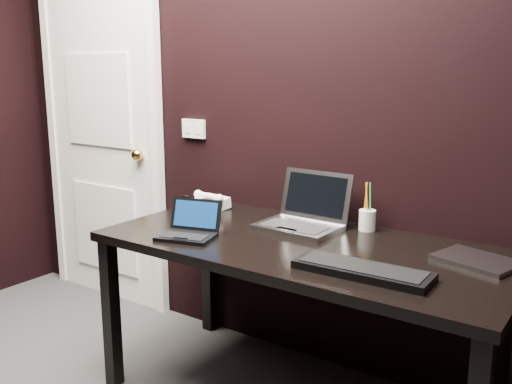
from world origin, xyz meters
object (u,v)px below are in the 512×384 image
Objects in this scene: silver_laptop at (303,218)px; desk at (304,260)px; desk_phone at (210,202)px; netbook at (189,230)px; door at (102,134)px; closed_laptop at (477,261)px; ext_keyboard at (362,270)px; mobile_phone at (186,206)px; pen_cup at (367,219)px.

desk is at bearing -58.33° from silver_laptop.
desk_phone reaches higher than desk.
silver_laptop reaches higher than desk_phone.
netbook is 0.78× the size of silver_laptop.
silver_laptop is at bearing -7.08° from door.
closed_laptop is (2.30, -0.23, -0.30)m from door.
desk_phone reaches higher than ext_keyboard.
door is 1.37m from netbook.
mobile_phone is at bearing -16.85° from door.
desk_phone is 0.93× the size of pen_cup.
silver_laptop is 0.28m from pen_cup.
door is at bearing 167.18° from desk.
silver_laptop reaches higher than ext_keyboard.
silver_laptop is 0.61m from ext_keyboard.
ext_keyboard is 1.50× the size of closed_laptop.
closed_laptop is at bearing -5.72° from door.
pen_cup is at bearing 42.16° from netbook.
pen_cup reaches higher than mobile_phone.
closed_laptop is 0.54m from pen_cup.
pen_cup is (0.25, 0.13, 0.00)m from silver_laptop.
silver_laptop is 0.77m from closed_laptop.
ext_keyboard is at bearing -15.43° from mobile_phone.
mobile_phone is (0.92, -0.28, -0.27)m from door.
closed_laptop reaches higher than desk.
ext_keyboard is 2.41× the size of desk_phone.
door is 25.32× the size of mobile_phone.
pen_cup is (-0.21, 0.52, 0.04)m from ext_keyboard.
desk_phone is 0.82m from pen_cup.
desk is 7.86× the size of pen_cup.
netbook is at bearing -25.80° from door.
closed_laptop is at bearing 17.95° from netbook.
desk_phone is at bearing 176.56° from silver_laptop.
pen_cup is (-0.51, 0.17, 0.04)m from closed_laptop.
netbook is at bearing -162.05° from closed_laptop.
desk_phone reaches higher than closed_laptop.
mobile_phone is 0.39× the size of pen_cup.
desk is (1.65, -0.38, -0.38)m from door.
mobile_phone is at bearing 164.57° from ext_keyboard.
pen_cup reaches higher than closed_laptop.
desk is 0.67m from closed_laptop.
pen_cup is at bearing 14.14° from mobile_phone.
closed_laptop is at bearing -2.97° from silver_laptop.
door reaches higher than desk_phone.
door is 1.26× the size of desk.
desk_phone is at bearing -173.16° from pen_cup.
pen_cup reaches higher than ext_keyboard.
silver_laptop is at bearing 50.20° from netbook.
door is 2.33m from closed_laptop.
door reaches higher than closed_laptop.
desk_phone is (0.97, -0.16, -0.27)m from door.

